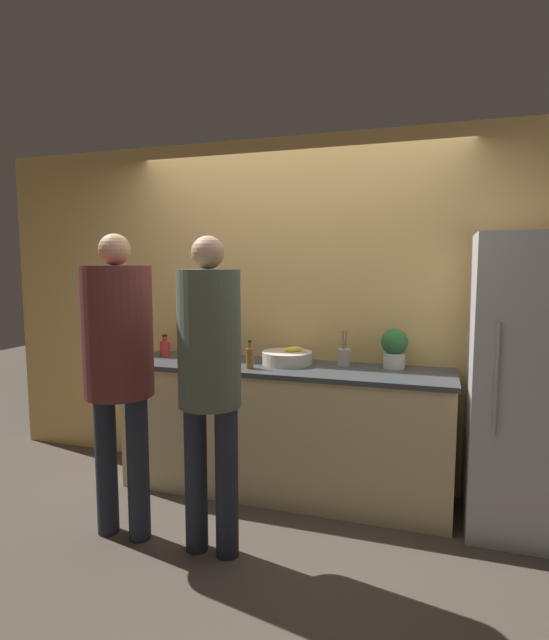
% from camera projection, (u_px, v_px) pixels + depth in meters
% --- Properties ---
extents(ground_plane, '(14.00, 14.00, 0.00)m').
position_uv_depth(ground_plane, '(268.00, 513.00, 3.34)').
color(ground_plane, '#4C4238').
extents(wall_back, '(5.20, 0.06, 2.60)m').
position_uv_depth(wall_back, '(296.00, 311.00, 3.83)').
color(wall_back, '#E0B266').
rests_on(wall_back, ground_plane).
extents(counter, '(2.36, 0.65, 0.94)m').
position_uv_depth(counter, '(284.00, 428.00, 3.63)').
color(counter, beige).
rests_on(counter, ground_plane).
extents(refrigerator, '(0.64, 0.68, 1.84)m').
position_uv_depth(refrigerator, '(524.00, 385.00, 3.06)').
color(refrigerator, '#B7B7BC').
rests_on(refrigerator, ground_plane).
extents(person_left, '(0.41, 0.41, 1.83)m').
position_uv_depth(person_left, '(118.00, 353.00, 2.94)').
color(person_left, '#232838').
rests_on(person_left, ground_plane).
extents(person_center, '(0.35, 0.35, 1.81)m').
position_uv_depth(person_center, '(210.00, 368.00, 2.77)').
color(person_center, '#232838').
rests_on(person_center, ground_plane).
extents(fruit_bowl, '(0.37, 0.37, 0.13)m').
position_uv_depth(fruit_bowl, '(287.00, 357.00, 3.63)').
color(fruit_bowl, beige).
rests_on(fruit_bowl, counter).
extents(utensil_crock, '(0.09, 0.09, 0.25)m').
position_uv_depth(utensil_crock, '(344.00, 356.00, 3.56)').
color(utensil_crock, '#ADA393').
rests_on(utensil_crock, counter).
extents(bottle_dark, '(0.08, 0.08, 0.19)m').
position_uv_depth(bottle_dark, '(231.00, 347.00, 3.93)').
color(bottle_dark, '#333338').
rests_on(bottle_dark, counter).
extents(bottle_amber, '(0.05, 0.05, 0.20)m').
position_uv_depth(bottle_amber, '(250.00, 357.00, 3.46)').
color(bottle_amber, brown).
rests_on(bottle_amber, counter).
extents(bottle_red, '(0.08, 0.08, 0.17)m').
position_uv_depth(bottle_red, '(165.00, 348.00, 3.93)').
color(bottle_red, red).
rests_on(bottle_red, counter).
extents(cup_black, '(0.09, 0.09, 0.08)m').
position_uv_depth(cup_black, '(216.00, 360.00, 3.58)').
color(cup_black, '#28282D').
rests_on(cup_black, counter).
extents(potted_plant, '(0.18, 0.18, 0.28)m').
position_uv_depth(potted_plant, '(394.00, 347.00, 3.46)').
color(potted_plant, beige).
rests_on(potted_plant, counter).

